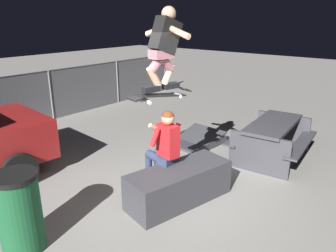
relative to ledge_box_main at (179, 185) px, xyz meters
name	(u,v)px	position (x,y,z in m)	size (l,w,h in m)	color
ground_plane	(173,201)	(-0.07, 0.07, -0.27)	(40.00, 40.00, 0.00)	gray
ledge_box_main	(179,185)	(0.00, 0.00, 0.00)	(1.64, 0.62, 0.55)	#38383D
person_sitting_on_ledge	(164,146)	(0.07, 0.36, 0.51)	(0.59, 0.78, 1.38)	#2D3856
skateboard	(161,95)	(-0.08, 0.28, 1.36)	(1.04, 0.38, 0.14)	black
skater_airborne	(164,45)	(-0.02, 0.27, 2.05)	(0.63, 0.89, 1.12)	black
kicker_ramp	(196,141)	(2.13, 1.16, -0.22)	(1.18, 1.04, 0.33)	#38383D
picnic_table_back	(272,134)	(2.42, -0.45, 0.23)	(1.82, 1.50, 0.75)	#38383D
trash_bin	(19,212)	(-2.05, 0.81, 0.23)	(0.53, 0.53, 1.01)	#19512D
fence_back	(6,102)	(-0.07, 5.21, 0.45)	(12.05, 0.05, 1.36)	slate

